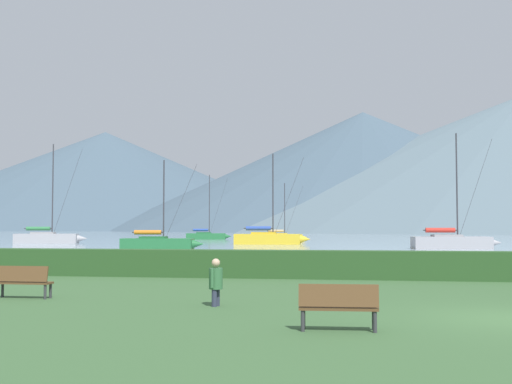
# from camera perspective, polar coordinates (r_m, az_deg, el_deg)

# --- Properties ---
(harbor_water) EXTENTS (320.00, 246.00, 0.00)m
(harbor_water) POSITION_cam_1_polar(r_m,az_deg,el_deg) (153.02, 10.79, -3.65)
(harbor_water) COLOR #8499A8
(harbor_water) RESTS_ON ground_plane
(hedge_line) EXTENTS (80.00, 1.20, 1.12)m
(hedge_line) POSITION_cam_1_polar(r_m,az_deg,el_deg) (27.21, 16.55, -6.05)
(hedge_line) COLOR #284C23
(hedge_line) RESTS_ON ground_plane
(sailboat_slip_0) EXTENTS (8.77, 3.04, 10.43)m
(sailboat_slip_0) POSITION_cam_1_polar(r_m,az_deg,el_deg) (76.60, 1.07, -3.95)
(sailboat_slip_0) COLOR gold
(sailboat_slip_0) RESTS_ON harbor_water
(sailboat_slip_3) EXTENTS (8.64, 4.32, 12.08)m
(sailboat_slip_3) POSITION_cam_1_polar(r_m,az_deg,el_deg) (84.73, -17.36, -3.72)
(sailboat_slip_3) COLOR #9E9EA3
(sailboat_slip_3) RESTS_ON harbor_water
(sailboat_slip_4) EXTENTS (7.42, 2.85, 7.99)m
(sailboat_slip_4) POSITION_cam_1_polar(r_m,az_deg,el_deg) (60.22, -8.32, -4.32)
(sailboat_slip_4) COLOR #236B38
(sailboat_slip_4) RESTS_ON harbor_water
(sailboat_slip_8) EXTENTS (6.73, 3.64, 8.26)m
(sailboat_slip_8) POSITION_cam_1_polar(r_m,az_deg,el_deg) (95.90, 2.23, -3.84)
(sailboat_slip_8) COLOR gold
(sailboat_slip_8) RESTS_ON harbor_water
(sailboat_slip_11) EXTENTS (8.29, 3.33, 10.74)m
(sailboat_slip_11) POSITION_cam_1_polar(r_m,az_deg,el_deg) (64.47, 16.42, -4.06)
(sailboat_slip_11) COLOR #9E9EA3
(sailboat_slip_11) RESTS_ON harbor_water
(sailboat_slip_12) EXTENTS (7.14, 3.07, 10.11)m
(sailboat_slip_12) POSITION_cam_1_polar(r_m,az_deg,el_deg) (104.55, -4.24, -3.73)
(sailboat_slip_12) COLOR #236B38
(sailboat_slip_12) RESTS_ON harbor_water
(park_bench_near_path) EXTENTS (1.61, 0.56, 0.95)m
(park_bench_near_path) POSITION_cam_1_polar(r_m,az_deg,el_deg) (13.66, 7.05, -9.53)
(park_bench_near_path) COLOR brown
(park_bench_near_path) RESTS_ON ground_plane
(park_bench_under_tree) EXTENTS (1.68, 0.48, 0.95)m
(park_bench_under_tree) POSITION_cam_1_polar(r_m,az_deg,el_deg) (20.72, -19.32, -7.12)
(park_bench_under_tree) COLOR brown
(park_bench_under_tree) RESTS_ON ground_plane
(person_seated_viewer) EXTENTS (0.36, 0.56, 1.25)m
(person_seated_viewer) POSITION_cam_1_polar(r_m,az_deg,el_deg) (17.72, -3.45, -7.51)
(person_seated_viewer) COLOR #2D3347
(person_seated_viewer) RESTS_ON ground_plane
(distant_hill_west_ridge) EXTENTS (231.56, 231.56, 54.18)m
(distant_hill_west_ridge) POSITION_cam_1_polar(r_m,az_deg,el_deg) (308.13, 9.14, 1.78)
(distant_hill_west_ridge) COLOR #425666
(distant_hill_west_ridge) RESTS_ON ground_plane
(distant_hill_east_ridge) EXTENTS (260.19, 260.19, 55.91)m
(distant_hill_east_ridge) POSITION_cam_1_polar(r_m,az_deg,el_deg) (391.10, -12.78, 0.95)
(distant_hill_east_ridge) COLOR #425666
(distant_hill_east_ridge) RESTS_ON ground_plane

